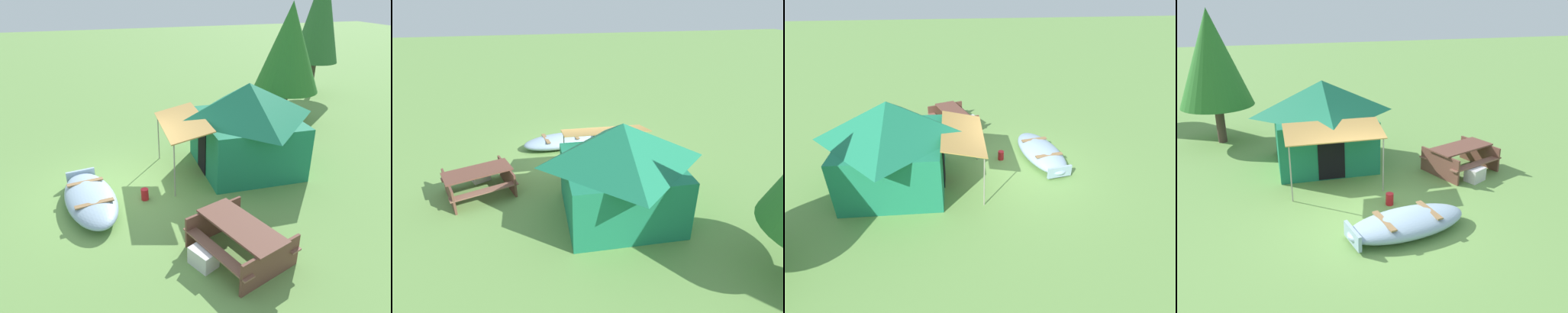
% 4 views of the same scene
% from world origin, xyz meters
% --- Properties ---
extents(ground_plane, '(80.00, 80.00, 0.00)m').
position_xyz_m(ground_plane, '(0.00, 0.00, 0.00)').
color(ground_plane, '#6C9A4C').
extents(beached_rowboat, '(3.02, 1.66, 0.46)m').
position_xyz_m(beached_rowboat, '(0.66, -0.91, 0.24)').
color(beached_rowboat, '#94AEC6').
rests_on(beached_rowboat, ground_plane).
extents(canvas_cabin_tent, '(3.21, 4.14, 2.62)m').
position_xyz_m(canvas_cabin_tent, '(-0.32, 3.77, 1.36)').
color(canvas_cabin_tent, '#1C7853').
rests_on(canvas_cabin_tent, ground_plane).
extents(picnic_table, '(2.31, 2.07, 0.78)m').
position_xyz_m(picnic_table, '(3.48, 1.98, 0.49)').
color(picnic_table, brown).
rests_on(picnic_table, ground_plane).
extents(cooler_box, '(0.65, 0.59, 0.39)m').
position_xyz_m(cooler_box, '(3.54, 1.17, 0.20)').
color(cooler_box, silver).
rests_on(cooler_box, ground_plane).
extents(fuel_can, '(0.27, 0.27, 0.31)m').
position_xyz_m(fuel_can, '(0.73, 0.46, 0.15)').
color(fuel_can, red).
rests_on(fuel_can, ground_plane).
extents(pine_tree_back_left, '(2.51, 2.51, 4.62)m').
position_xyz_m(pine_tree_back_left, '(-3.51, 6.84, 2.97)').
color(pine_tree_back_left, '#4C3630').
rests_on(pine_tree_back_left, ground_plane).
extents(pine_tree_back_right, '(2.15, 2.15, 6.10)m').
position_xyz_m(pine_tree_back_right, '(-6.84, 10.31, 3.87)').
color(pine_tree_back_right, '#423830').
rests_on(pine_tree_back_right, ground_plane).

